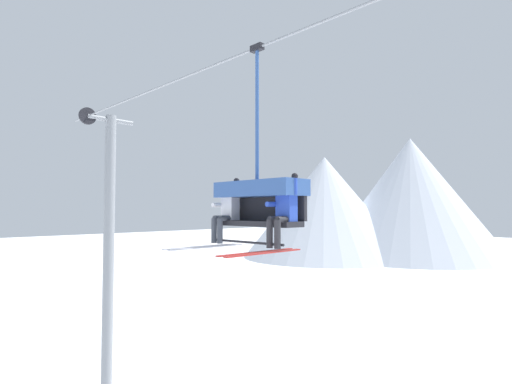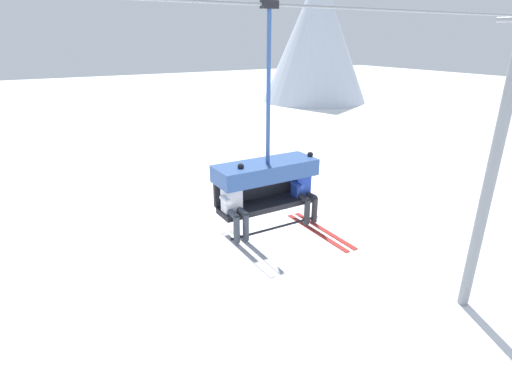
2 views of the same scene
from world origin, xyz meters
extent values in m
cone|color=silver|center=(-25.98, 38.79, 6.76)|extent=(21.94, 21.94, 13.51)
cone|color=silver|center=(-17.50, 46.61, 8.01)|extent=(23.28, 23.28, 16.01)
cylinder|color=gray|center=(-7.79, 0.00, 4.74)|extent=(0.36, 0.36, 9.48)
cylinder|color=gray|center=(-7.79, 0.00, 9.33)|extent=(0.16, 1.60, 0.16)
cylinder|color=black|center=(-7.79, -0.80, 9.33)|extent=(0.08, 0.56, 0.56)
cylinder|color=gray|center=(0.51, -0.80, 9.33)|extent=(18.59, 0.05, 0.05)
cube|color=#232328|center=(0.03, -0.80, 5.98)|extent=(1.85, 0.48, 0.10)
cube|color=#232328|center=(0.03, -0.52, 6.26)|extent=(1.85, 0.08, 0.45)
cube|color=#335699|center=(0.03, -0.74, 6.63)|extent=(1.89, 0.68, 0.30)
cylinder|color=black|center=(0.03, -1.12, 5.65)|extent=(1.85, 0.04, 0.04)
cylinder|color=#335699|center=(0.03, -0.80, 8.03)|extent=(0.07, 0.07, 2.50)
cube|color=black|center=(0.03, -0.80, 9.33)|extent=(0.28, 0.12, 0.12)
cube|color=silver|center=(-0.70, -0.82, 6.29)|extent=(0.32, 0.22, 0.52)
sphere|color=black|center=(-0.70, -0.82, 6.65)|extent=(0.22, 0.22, 0.22)
ellipsoid|color=black|center=(-0.70, -0.92, 6.65)|extent=(0.17, 0.04, 0.08)
cylinder|color=#3D424C|center=(-0.79, -0.99, 6.07)|extent=(0.11, 0.34, 0.11)
cylinder|color=#3D424C|center=(-0.62, -0.99, 6.07)|extent=(0.11, 0.34, 0.11)
cylinder|color=#3D424C|center=(-0.79, -1.16, 5.83)|extent=(0.11, 0.11, 0.48)
cylinder|color=#3D424C|center=(-0.62, -1.16, 5.83)|extent=(0.11, 0.11, 0.48)
cube|color=#B2B2BC|center=(-0.79, -1.46, 5.54)|extent=(0.09, 1.70, 0.02)
cube|color=#B2B2BC|center=(-0.62, -1.46, 5.54)|extent=(0.09, 1.70, 0.02)
cylinder|color=silver|center=(-0.89, -0.97, 6.33)|extent=(0.09, 0.30, 0.09)
cylinder|color=silver|center=(-0.52, -0.82, 6.64)|extent=(0.09, 0.09, 0.30)
sphere|color=black|center=(-0.52, -0.82, 6.81)|extent=(0.11, 0.11, 0.11)
cube|color=#2847B7|center=(0.77, -0.82, 6.29)|extent=(0.32, 0.22, 0.52)
sphere|color=silver|center=(0.77, -0.82, 6.65)|extent=(0.22, 0.22, 0.22)
ellipsoid|color=black|center=(0.77, -0.92, 6.65)|extent=(0.17, 0.04, 0.08)
cylinder|color=#2D2D33|center=(0.68, -0.99, 6.07)|extent=(0.11, 0.34, 0.11)
cylinder|color=#2D2D33|center=(0.86, -0.99, 6.07)|extent=(0.11, 0.34, 0.11)
cylinder|color=#2D2D33|center=(0.68, -1.16, 5.83)|extent=(0.11, 0.11, 0.48)
cylinder|color=#2D2D33|center=(0.86, -1.16, 5.83)|extent=(0.11, 0.11, 0.48)
cube|color=#B22823|center=(0.68, -1.46, 5.54)|extent=(0.09, 1.70, 0.02)
cube|color=#B22823|center=(0.86, -1.46, 5.54)|extent=(0.09, 1.70, 0.02)
cylinder|color=#2847B7|center=(0.58, -0.97, 6.33)|extent=(0.09, 0.30, 0.09)
cylinder|color=#2847B7|center=(0.96, -0.82, 6.64)|extent=(0.09, 0.09, 0.30)
sphere|color=black|center=(0.96, -0.82, 6.81)|extent=(0.11, 0.11, 0.11)
camera|label=1|loc=(5.27, -6.14, 6.22)|focal=28.00mm
camera|label=2|loc=(-3.54, -6.54, 8.86)|focal=28.00mm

